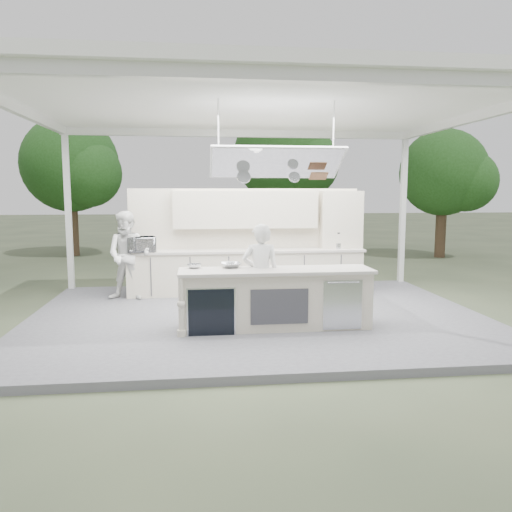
{
  "coord_description": "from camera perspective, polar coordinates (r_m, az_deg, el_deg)",
  "views": [
    {
      "loc": [
        -1.04,
        -8.68,
        2.29
      ],
      "look_at": [
        0.03,
        0.4,
        1.12
      ],
      "focal_mm": 35.0,
      "sensor_mm": 36.0,
      "label": 1
    }
  ],
  "objects": [
    {
      "name": "stage_deck",
      "position": [
        9.02,
        0.11,
        -7.01
      ],
      "size": [
        8.0,
        6.0,
        0.12
      ],
      "primitive_type": "cube",
      "color": "slate",
      "rests_on": "ground"
    },
    {
      "name": "tent",
      "position": [
        8.85,
        0.14,
        16.54
      ],
      "size": [
        8.2,
        6.2,
        3.86
      ],
      "color": "white",
      "rests_on": "ground"
    },
    {
      "name": "ground",
      "position": [
        9.04,
        0.11,
        -7.38
      ],
      "size": [
        90.0,
        90.0,
        0.0
      ],
      "primitive_type": "plane",
      "color": "#525B3E",
      "rests_on": "ground"
    },
    {
      "name": "toaster_oven",
      "position": [
        10.5,
        -13.04,
        1.3
      ],
      "size": [
        0.65,
        0.51,
        0.32
      ],
      "primitive_type": "imported",
      "rotation": [
        0.0,
        0.0,
        0.23
      ],
      "color": "#B5B8BC",
      "rests_on": "back_counter"
    },
    {
      "name": "back_wall_unit",
      "position": [
        10.92,
        1.1,
        3.54
      ],
      "size": [
        5.05,
        0.48,
        2.25
      ],
      "color": "beige",
      "rests_on": "stage_deck"
    },
    {
      "name": "tree_cluster",
      "position": [
        18.5,
        -4.07,
        10.37
      ],
      "size": [
        19.55,
        9.4,
        5.85
      ],
      "color": "#443122",
      "rests_on": "ground"
    },
    {
      "name": "demo_island",
      "position": [
        8.04,
        2.15,
        -4.87
      ],
      "size": [
        3.1,
        0.79,
        0.95
      ],
      "color": "beige",
      "rests_on": "stage_deck"
    },
    {
      "name": "bowl_small",
      "position": [
        8.12,
        -7.07,
        -1.15
      ],
      "size": [
        0.26,
        0.26,
        0.07
      ],
      "primitive_type": "imported",
      "rotation": [
        0.0,
        0.0,
        -0.16
      ],
      "color": "#B9BBC0",
      "rests_on": "demo_island"
    },
    {
      "name": "head_chef",
      "position": [
        8.16,
        0.55,
        -2.13
      ],
      "size": [
        0.64,
        0.45,
        1.67
      ],
      "primitive_type": "imported",
      "rotation": [
        0.0,
        0.0,
        3.06
      ],
      "color": "silver",
      "rests_on": "stage_deck"
    },
    {
      "name": "sous_chef",
      "position": [
        10.4,
        -14.39,
        0.04
      ],
      "size": [
        0.97,
        0.82,
        1.8
      ],
      "primitive_type": "imported",
      "rotation": [
        0.0,
        0.0,
        -0.17
      ],
      "color": "white",
      "rests_on": "stage_deck"
    },
    {
      "name": "back_counter",
      "position": [
        10.77,
        -1.1,
        -1.75
      ],
      "size": [
        5.08,
        0.72,
        0.95
      ],
      "color": "beige",
      "rests_on": "stage_deck"
    },
    {
      "name": "bowl_large",
      "position": [
        8.13,
        -2.89,
        -1.05
      ],
      "size": [
        0.41,
        0.41,
        0.08
      ],
      "primitive_type": "imported",
      "rotation": [
        0.0,
        0.0,
        0.25
      ],
      "color": "#B9BDC1",
      "rests_on": "demo_island"
    }
  ]
}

